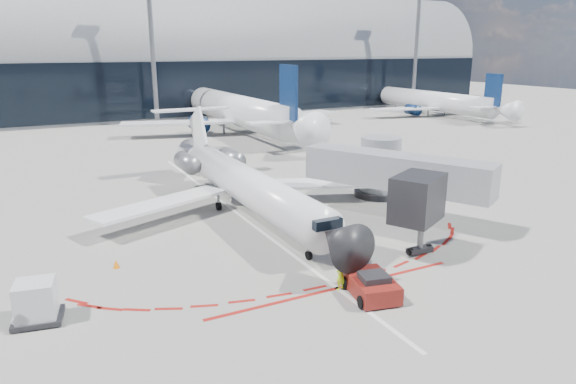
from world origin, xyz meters
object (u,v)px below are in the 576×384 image
pushback_tug (371,285)px  ramp_worker (341,274)px  regional_jet (242,182)px  uld_container (36,302)px

pushback_tug → ramp_worker: size_ratio=3.07×
regional_jet → uld_container: (-13.98, -10.48, -1.33)m
ramp_worker → uld_container: uld_container is taller
regional_jet → uld_container: bearing=-143.1°
regional_jet → uld_container: size_ratio=11.88×
pushback_tug → regional_jet: bearing=104.5°
regional_jet → ramp_worker: 13.94m
regional_jet → ramp_worker: bearing=-91.7°
uld_container → regional_jet: bearing=46.7°
regional_jet → pushback_tug: size_ratio=5.47×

